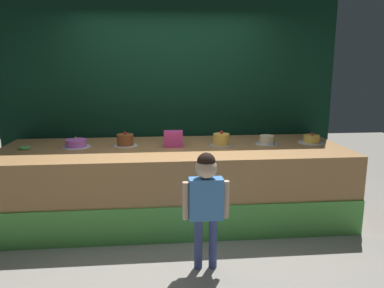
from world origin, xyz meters
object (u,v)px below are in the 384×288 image
(cake_far_left, at_px, (76,144))
(cake_right, at_px, (267,140))
(donut, at_px, (24,148))
(child_figure, at_px, (206,195))
(cake_center, at_px, (221,140))
(pink_box, at_px, (173,139))
(cake_far_right, at_px, (312,140))
(cake_left, at_px, (125,140))

(cake_far_left, bearing_deg, cake_right, -1.07)
(donut, height_order, cake_far_left, cake_far_left)
(child_figure, xyz_separation_m, cake_far_left, (-1.36, 1.30, 0.22))
(donut, xyz_separation_m, cake_right, (2.84, 0.01, 0.03))
(cake_far_left, xyz_separation_m, cake_center, (1.70, -0.08, 0.03))
(pink_box, bearing_deg, cake_right, 1.07)
(pink_box, bearing_deg, cake_far_right, 1.05)
(pink_box, distance_m, cake_left, 0.57)
(cake_far_right, bearing_deg, pink_box, -178.95)
(pink_box, bearing_deg, child_figure, -79.77)
(cake_center, xyz_separation_m, cake_right, (0.57, 0.04, -0.02))
(cake_left, xyz_separation_m, cake_right, (1.70, -0.06, -0.02))
(donut, height_order, cake_right, cake_right)
(cake_left, height_order, cake_center, cake_center)
(pink_box, height_order, cake_far_left, pink_box)
(cake_left, relative_size, cake_far_right, 0.91)
(donut, distance_m, cake_far_right, 3.41)
(pink_box, distance_m, cake_far_right, 1.70)
(cake_center, bearing_deg, child_figure, -105.75)
(child_figure, height_order, cake_left, child_figure)
(cake_right, bearing_deg, donut, -179.79)
(cake_left, relative_size, cake_center, 1.05)
(cake_far_left, relative_size, cake_left, 1.15)
(child_figure, distance_m, cake_far_right, 1.96)
(cake_far_left, distance_m, cake_left, 0.57)
(child_figure, height_order, cake_far_right, child_figure)
(pink_box, height_order, cake_center, same)
(cake_far_right, bearing_deg, cake_far_left, 179.34)
(cake_far_left, bearing_deg, donut, -174.68)
(pink_box, height_order, cake_left, pink_box)
(cake_center, relative_size, cake_far_right, 0.87)
(cake_far_left, bearing_deg, cake_left, 1.92)
(child_figure, xyz_separation_m, cake_right, (0.91, 1.26, 0.22))
(cake_center, height_order, cake_far_right, cake_center)
(cake_left, bearing_deg, cake_right, -2.07)
(child_figure, height_order, cake_center, child_figure)
(donut, bearing_deg, cake_far_left, 5.32)
(pink_box, relative_size, cake_left, 0.77)
(cake_far_right, bearing_deg, child_figure, -139.39)
(cake_center, xyz_separation_m, cake_far_right, (1.14, 0.05, -0.03))
(child_figure, distance_m, cake_far_left, 1.89)
(cake_center, bearing_deg, pink_box, 178.35)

